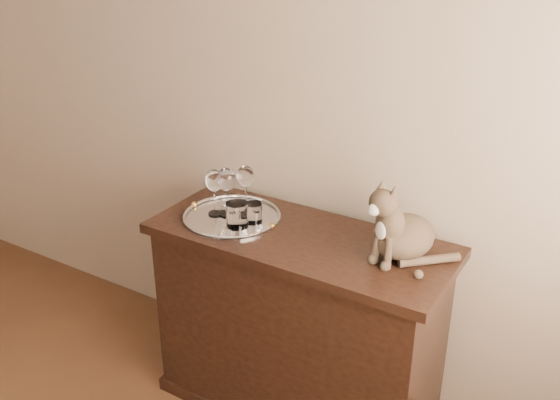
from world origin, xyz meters
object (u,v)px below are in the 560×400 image
Objects in this scene: sideboard at (298,326)px; wine_glass_d at (227,192)px; wine_glass_c at (215,192)px; tumbler_a at (237,215)px; cat at (406,217)px; wine_glass_b at (246,187)px; tray at (232,218)px; tumbler_c at (253,213)px; wine_glass_a at (226,189)px.

wine_glass_d is (-0.34, -0.01, 0.54)m from sideboard.
wine_glass_c is at bearing -156.42° from wine_glass_d.
tumbler_a is (-0.24, -0.07, 0.48)m from sideboard.
cat is at bearing 8.34° from sideboard.
wine_glass_b is 0.18m from tumbler_a.
wine_glass_b is at bearing 56.77° from wine_glass_c.
tumbler_c reaches higher than tray.
sideboard is 5.82× the size of wine_glass_d.
wine_glass_a is 0.07m from wine_glass_c.
tray reaches higher than sideboard.
cat is (0.71, 0.07, 0.15)m from tray.
wine_glass_c is at bearing -175.98° from sideboard.
wine_glass_d is (-0.03, 0.01, 0.11)m from tray.
cat is (0.74, 0.07, 0.05)m from wine_glass_d.
tumbler_a is at bearing -34.28° from wine_glass_d.
tumbler_c is at bearing 4.27° from tray.
wine_glass_d is 0.14m from tumbler_c.
tray is 0.10m from tumbler_a.
sideboard is 0.71m from cat.
wine_glass_d reaches higher than tumbler_c.
cat reaches higher than tray.
wine_glass_a reaches higher than tray.
cat is (0.40, 0.06, 0.58)m from sideboard.
sideboard is 0.62m from wine_glass_b.
wine_glass_c reaches higher than wine_glass_a.
tray is 1.94× the size of wine_glass_d.
wine_glass_a reaches higher than sideboard.
wine_glass_b is 0.93× the size of wine_glass_d.
tumbler_c is at bearing -0.24° from wine_glass_d.
wine_glass_b is 0.97× the size of wine_glass_c.
cat is at bearing 5.09° from wine_glass_d.
wine_glass_d is 0.65× the size of cat.
wine_glass_a is at bearing 139.73° from tray.
wine_glass_c is (-0.38, -0.03, 0.53)m from sideboard.
wine_glass_a reaches higher than tumbler_a.
wine_glass_c is 0.19m from tumbler_c.
tumbler_c is 0.25× the size of cat.
cat is at bearing -2.35° from wine_glass_b.
wine_glass_d is 0.74m from cat.
tray is 2.09× the size of wine_glass_b.
tumbler_a is (0.14, -0.05, -0.05)m from wine_glass_c.
wine_glass_b is 2.39× the size of tumbler_c.
tray is 0.73m from cat.
tumbler_c is at bearing -152.46° from cat.
wine_glass_b is (0.00, 0.10, 0.10)m from tray.
tray is at bearing -152.74° from cat.
sideboard is 12.03× the size of tumbler_a.
tumbler_a is (0.10, -0.07, -0.05)m from wine_glass_d.
wine_glass_c is (-0.01, -0.07, 0.01)m from wine_glass_a.
wine_glass_c is 1.97× the size of tumbler_a.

